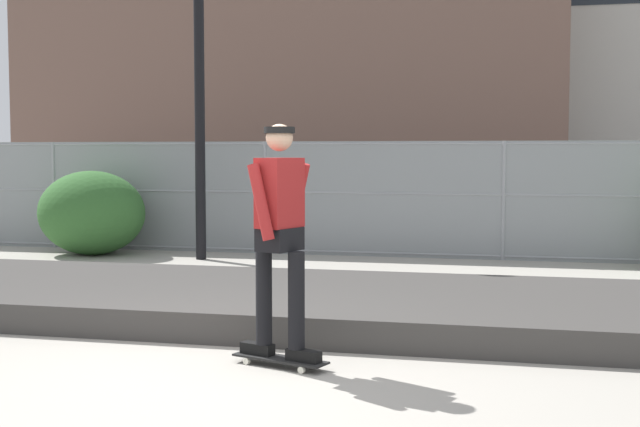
% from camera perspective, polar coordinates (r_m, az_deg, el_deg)
% --- Properties ---
extents(ground_plane, '(120.00, 120.00, 0.00)m').
position_cam_1_polar(ground_plane, '(6.49, -7.13, -10.91)').
color(ground_plane, '#9E998E').
extents(gravel_berm, '(12.06, 2.96, 0.28)m').
position_cam_1_polar(gravel_berm, '(8.80, -1.39, -5.94)').
color(gravel_berm, '#3D3A38').
rests_on(gravel_berm, ground_plane).
extents(skateboard, '(0.82, 0.45, 0.07)m').
position_cam_1_polar(skateboard, '(6.80, -2.67, -9.68)').
color(skateboard, black).
rests_on(skateboard, ground_plane).
extents(skater, '(0.71, 0.62, 1.82)m').
position_cam_1_polar(skater, '(6.63, -2.70, -0.77)').
color(skater, black).
rests_on(skater, skateboard).
extents(chain_fence, '(19.34, 0.06, 1.85)m').
position_cam_1_polar(chain_fence, '(13.69, 4.04, 0.99)').
color(chain_fence, gray).
rests_on(chain_fence, ground_plane).
extents(parked_car_near, '(4.55, 2.26, 1.66)m').
position_cam_1_polar(parked_car_near, '(16.52, -4.01, 1.20)').
color(parked_car_near, '#566B4C').
rests_on(parked_car_near, ground_plane).
extents(library_building, '(25.50, 11.17, 16.98)m').
position_cam_1_polar(library_building, '(43.77, -1.37, 13.08)').
color(library_building, brown).
rests_on(library_building, ground_plane).
extents(shrub_left, '(1.78, 1.46, 1.37)m').
position_cam_1_polar(shrub_left, '(14.40, -14.98, 0.04)').
color(shrub_left, '#2D5B28').
rests_on(shrub_left, ground_plane).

